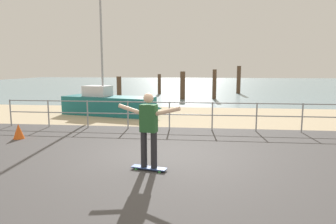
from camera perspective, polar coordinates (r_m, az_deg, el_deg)
The scene contains 13 objects.
ground_plane at distance 6.88m, azimuth -2.16°, elevation -11.07°, with size 24.00×10.00×0.04m, color #474444.
beach_strip at distance 14.63m, azimuth 2.57°, elevation -0.69°, with size 24.00×6.00×0.04m, color tan.
sea_surface at distance 42.49m, azimuth 5.21°, elevation 5.17°, with size 72.00×50.00×0.04m, color #75939E.
railing_fence at distance 11.20m, azimuth 0.27°, elevation 0.15°, with size 12.45×0.05×1.05m.
sailboat at distance 14.93m, azimuth -10.39°, elevation 1.40°, with size 5.07×2.39×5.61m.
skateboard at distance 6.95m, azimuth -3.53°, elevation -10.29°, with size 0.82×0.38×0.08m.
skateboarder at distance 6.71m, azimuth -3.60°, elevation -2.58°, with size 1.43×0.42×1.65m.
groyne_post_0 at distance 22.28m, azimuth -9.05°, elevation 4.42°, with size 0.33×0.33×1.63m, color #513826.
groyne_post_1 at distance 26.26m, azimuth -1.61°, elevation 5.17°, with size 0.28×0.28×1.71m, color #513826.
groyne_post_2 at distance 21.98m, azimuth 2.72°, elevation 4.92°, with size 0.36×0.36×1.99m, color #513826.
groyne_post_3 at distance 22.40m, azimuth 8.59°, elevation 5.08°, with size 0.28×0.28×2.13m, color #513826.
groyne_post_4 at distance 27.53m, azimuth 12.95°, elevation 5.83°, with size 0.34×0.34×2.40m, color #513826.
traffic_cone at distance 10.92m, azimuth -25.93°, elevation -3.28°, with size 0.36×0.36×0.50m, color #E55919.
Camera 1 is at (0.99, -7.42, 2.28)m, focal length 32.92 mm.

